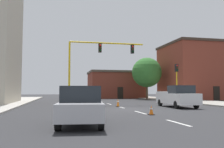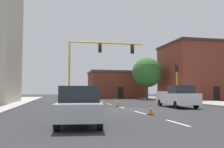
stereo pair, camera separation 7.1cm
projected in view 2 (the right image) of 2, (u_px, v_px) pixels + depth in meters
name	position (u px, v px, depth m)	size (l,w,h in m)	color
ground_plane	(128.00, 109.00, 19.78)	(160.00, 160.00, 0.00)	#2D2D30
sidewalk_right	(205.00, 102.00, 30.12)	(6.00, 56.00, 0.14)	#9E998E
lane_stripe_seg_1	(177.00, 123.00, 11.49)	(0.16, 2.40, 0.01)	silver
lane_stripe_seg_2	(140.00, 113.00, 16.85)	(0.16, 2.40, 0.01)	silver
lane_stripe_seg_3	(121.00, 107.00, 22.22)	(0.16, 2.40, 0.01)	silver
lane_stripe_seg_4	(109.00, 104.00, 27.59)	(0.16, 2.40, 0.01)	silver
lane_stripe_seg_5	(101.00, 102.00, 32.95)	(0.16, 2.40, 0.01)	silver
lane_stripe_seg_6	(96.00, 100.00, 38.32)	(0.16, 2.40, 0.01)	silver
building_brick_center	(116.00, 85.00, 49.31)	(10.94, 8.17, 5.41)	brown
building_row_right	(198.00, 72.00, 42.41)	(11.54, 10.32, 9.69)	brown
traffic_signal_gantry	(80.00, 84.00, 25.59)	(9.09, 1.20, 6.83)	yellow
traffic_light_pole_right	(177.00, 74.00, 29.58)	(0.32, 0.47, 4.80)	yellow
tree_right_far	(147.00, 72.00, 42.16)	(5.21, 5.21, 7.30)	brown
pickup_truck_white	(177.00, 97.00, 22.15)	(2.19, 5.47, 1.99)	white
sedan_silver_near_left	(80.00, 105.00, 10.89)	(2.32, 4.67, 1.74)	#B7B7BC
traffic_cone_roadside_a	(100.00, 103.00, 22.93)	(0.36, 0.36, 0.75)	black
traffic_cone_roadside_b	(118.00, 103.00, 23.05)	(0.36, 0.36, 0.77)	black
traffic_cone_roadside_c	(151.00, 110.00, 15.24)	(0.36, 0.36, 0.61)	black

